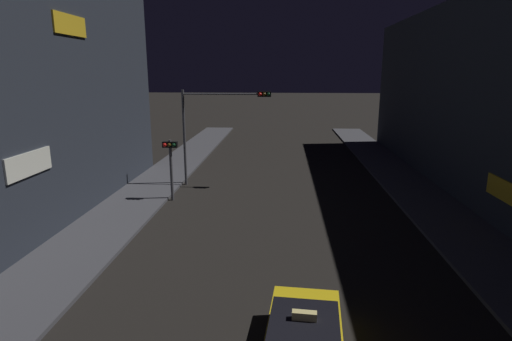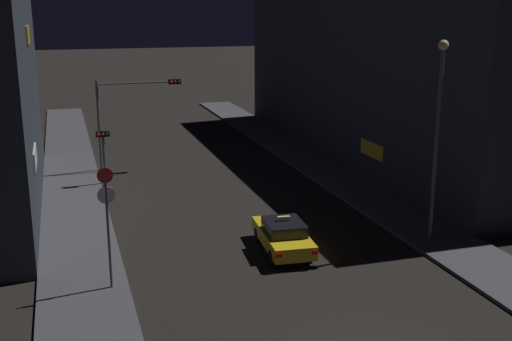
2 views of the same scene
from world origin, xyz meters
TOP-DOWN VIEW (x-y plane):
  - sidewalk_left at (-7.91, 25.26)m, footprint 3.34×54.51m
  - sidewalk_right at (7.91, 25.26)m, footprint 3.34×54.51m
  - building_facade_right at (14.20, 25.59)m, footprint 9.33×34.61m
  - taxi at (0.61, 9.55)m, footprint 2.15×4.58m
  - traffic_light_overhead at (-3.99, 25.83)m, footprint 5.40×0.42m
  - traffic_light_left_kerb at (-5.99, 22.55)m, footprint 0.80×0.42m
  - sign_pole_left at (-6.88, 7.72)m, footprint 0.64×0.10m
  - street_lamp_near_block at (7.17, 8.39)m, footprint 0.44×0.44m

SIDE VIEW (x-z plane):
  - sidewalk_left at x=-7.91m, z-range 0.00..0.15m
  - sidewalk_right at x=7.91m, z-range 0.00..0.15m
  - taxi at x=0.61m, z-range -0.07..1.55m
  - traffic_light_left_kerb at x=-5.99m, z-range 0.76..4.14m
  - sign_pole_left at x=-6.88m, z-range 0.64..5.28m
  - traffic_light_overhead at x=-3.99m, z-range 1.32..7.23m
  - building_facade_right at x=14.20m, z-range 0.00..11.02m
  - street_lamp_near_block at x=7.17m, z-range 1.20..10.08m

